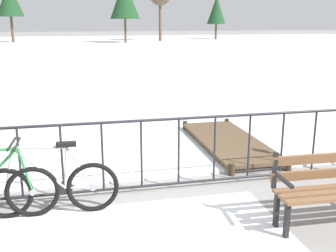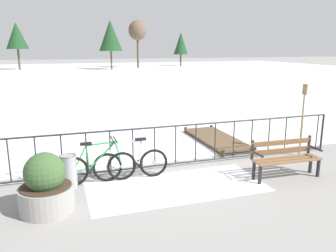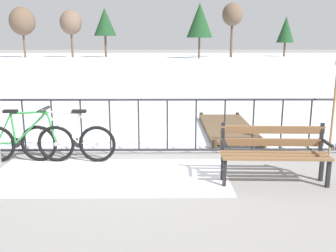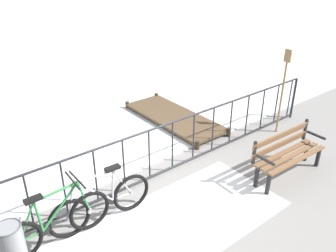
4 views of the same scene
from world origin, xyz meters
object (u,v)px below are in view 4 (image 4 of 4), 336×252
Objects in this scene: park_bench at (287,151)px; oar_upright at (283,87)px; bicycle_near_railing at (102,203)px; trash_bin at (12,248)px; bicycle_second at (56,224)px.

oar_upright is (1.39, 1.16, 0.63)m from park_bench.
trash_bin is at bearing -176.69° from bicycle_near_railing.
park_bench is at bearing -140.20° from oar_upright.
park_bench is (3.38, -0.97, 0.14)m from bicycle_near_railing.
bicycle_near_railing reaches higher than trash_bin.
trash_bin is (-1.36, -0.08, 0.00)m from bicycle_near_railing.
bicycle_second is at bearing -179.81° from bicycle_near_railing.
bicycle_second reaches higher than trash_bin.
bicycle_second is at bearing 166.77° from park_bench.
trash_bin is at bearing 169.34° from park_bench.
bicycle_near_railing is 1.00× the size of bicycle_second.
trash_bin is 0.37× the size of oar_upright.
park_bench reaches higher than trash_bin.
oar_upright is at bearing 2.23° from bicycle_near_railing.
bicycle_second reaches higher than park_bench.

